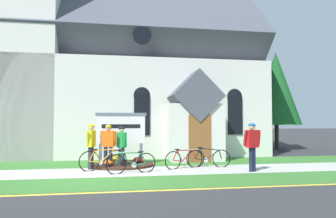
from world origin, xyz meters
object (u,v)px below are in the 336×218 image
object	(u,v)px
bicycle_green	(103,160)
roadside_conifer	(276,88)
bicycle_white	(184,159)
cyclist_in_blue_jersey	(91,143)
cyclist_in_red_jersey	(108,143)
cyclist_in_orange_jersey	(252,143)
cyclist_in_white_jersey	(122,144)
bicycle_red	(208,158)
church_sign	(121,130)
bicycle_black	(131,163)

from	to	relation	value
bicycle_green	roadside_conifer	distance (m)	13.90
bicycle_white	cyclist_in_blue_jersey	world-z (taller)	cyclist_in_blue_jersey
cyclist_in_red_jersey	roadside_conifer	world-z (taller)	roadside_conifer
bicycle_green	cyclist_in_orange_jersey	bearing A→B (deg)	-12.84
bicycle_white	cyclist_in_white_jersey	distance (m)	2.49
cyclist_in_orange_jersey	bicycle_green	bearing A→B (deg)	167.16
cyclist_in_red_jersey	cyclist_in_white_jersey	bearing A→B (deg)	7.30
bicycle_white	bicycle_green	world-z (taller)	bicycle_green
bicycle_red	cyclist_in_orange_jersey	world-z (taller)	cyclist_in_orange_jersey
roadside_conifer	cyclist_in_white_jersey	bearing A→B (deg)	-145.47
church_sign	bicycle_black	xyz separation A→B (m)	(0.31, -2.33, -1.07)
bicycle_red	cyclist_in_blue_jersey	world-z (taller)	cyclist_in_blue_jersey
bicycle_green	cyclist_in_red_jersey	bearing A→B (deg)	71.66
bicycle_white	cyclist_in_orange_jersey	distance (m)	2.61
bicycle_red	cyclist_in_red_jersey	distance (m)	3.92
bicycle_black	cyclist_in_red_jersey	world-z (taller)	cyclist_in_red_jersey
bicycle_red	bicycle_green	distance (m)	4.03
cyclist_in_orange_jersey	bicycle_white	bearing A→B (deg)	151.96
cyclist_in_white_jersey	roadside_conifer	bearing A→B (deg)	34.53
church_sign	cyclist_in_orange_jersey	world-z (taller)	church_sign
cyclist_in_white_jersey	cyclist_in_orange_jersey	world-z (taller)	cyclist_in_orange_jersey
cyclist_in_blue_jersey	bicycle_red	bearing A→B (deg)	-2.95
church_sign	roadside_conifer	world-z (taller)	roadside_conifer
church_sign	bicycle_black	size ratio (longest dim) A/B	1.25
roadside_conifer	bicycle_red	bearing A→B (deg)	-132.85
bicycle_red	cyclist_in_orange_jersey	xyz separation A→B (m)	(1.23, -1.35, 0.66)
bicycle_white	cyclist_in_blue_jersey	bearing A→B (deg)	173.55
bicycle_white	cyclist_in_blue_jersey	xyz separation A→B (m)	(-3.49, 0.40, 0.63)
church_sign	cyclist_in_red_jersey	size ratio (longest dim) A/B	1.29
bicycle_black	cyclist_in_orange_jersey	distance (m)	4.33
bicycle_white	cyclist_in_white_jersey	xyz separation A→B (m)	(-2.35, 0.58, 0.56)
cyclist_in_orange_jersey	cyclist_in_blue_jersey	world-z (taller)	cyclist_in_orange_jersey
bicycle_black	roadside_conifer	bearing A→B (deg)	40.43
bicycle_black	cyclist_in_orange_jersey	bearing A→B (deg)	-4.49
cyclist_in_red_jersey	cyclist_in_blue_jersey	world-z (taller)	cyclist_in_blue_jersey
cyclist_in_blue_jersey	roadside_conifer	size ratio (longest dim) A/B	0.26
cyclist_in_red_jersey	church_sign	bearing A→B (deg)	62.29
bicycle_white	bicycle_green	xyz separation A→B (m)	(-3.03, 0.01, 0.02)
bicycle_red	bicycle_black	bearing A→B (deg)	-161.57
church_sign	cyclist_in_red_jersey	distance (m)	1.18
bicycle_white	cyclist_in_red_jersey	bearing A→B (deg)	169.80
bicycle_green	bicycle_white	bearing A→B (deg)	-0.23
bicycle_white	cyclist_in_orange_jersey	world-z (taller)	cyclist_in_orange_jersey
bicycle_black	bicycle_green	world-z (taller)	bicycle_green
cyclist_in_blue_jersey	cyclist_in_red_jersey	bearing A→B (deg)	10.67
bicycle_green	cyclist_in_white_jersey	size ratio (longest dim) A/B	1.07
church_sign	bicycle_green	world-z (taller)	church_sign
church_sign	cyclist_in_blue_jersey	distance (m)	1.63
cyclist_in_orange_jersey	cyclist_in_red_jersey	distance (m)	5.36
bicycle_black	cyclist_in_white_jersey	world-z (taller)	cyclist_in_white_jersey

